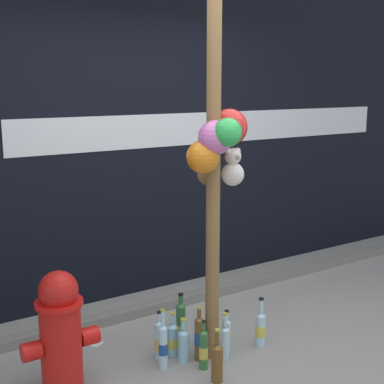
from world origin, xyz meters
The scene contains 19 objects.
ground_plane centered at (0.00, 0.00, 0.00)m, with size 14.00×14.00×0.00m, color gray.
building_wall centered at (0.00, 1.81, 1.76)m, with size 10.00×0.21×3.52m.
curb_strip centered at (0.00, 1.26, 0.04)m, with size 8.00×0.12×0.08m, color slate.
memorial_post centered at (-0.12, 0.35, 1.68)m, with size 0.50×0.49×3.02m.
fire_hydrant centered at (-1.14, 0.54, 0.39)m, with size 0.48×0.29×0.78m.
bottle_0 centered at (-0.45, 0.54, 0.14)m, with size 0.07×0.07×0.35m.
bottle_1 centered at (-0.49, 0.42, 0.16)m, with size 0.06×0.06×0.42m.
bottle_2 centered at (-0.22, 0.64, 0.16)m, with size 0.07×0.07×0.40m.
bottle_3 centered at (-0.28, 0.09, 0.14)m, with size 0.08×0.08×0.36m.
bottle_4 centered at (-0.23, 0.38, 0.17)m, with size 0.06×0.06×0.39m.
bottle_5 centered at (-0.07, 0.29, 0.14)m, with size 0.06×0.06×0.34m.
bottle_6 centered at (0.02, 0.39, 0.13)m, with size 0.06×0.06×0.30m.
bottle_7 centered at (-0.27, 0.27, 0.14)m, with size 0.06×0.06×0.35m.
bottle_8 centered at (-0.33, 0.42, 0.13)m, with size 0.08×0.08×0.32m.
bottle_9 centered at (-0.08, 0.46, 0.11)m, with size 0.07×0.07×0.28m.
bottle_10 centered at (0.26, 0.31, 0.14)m, with size 0.07×0.07×0.37m.
bottle_11 centered at (-0.35, 0.53, 0.12)m, with size 0.07×0.07×0.32m.
litter_0 centered at (-0.75, 0.99, 0.00)m, with size 0.09×0.09×0.01m, color silver.
litter_1 centered at (0.39, 1.28, 0.00)m, with size 0.13×0.05×0.01m, color tan.
Camera 1 is at (-2.13, -2.48, 1.89)m, focal length 50.53 mm.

